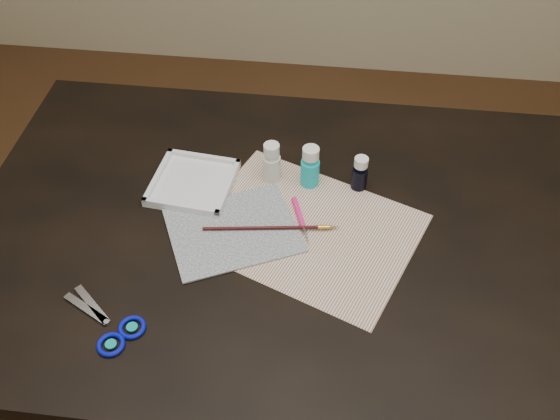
# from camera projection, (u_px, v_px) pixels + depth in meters

# --- Properties ---
(ground) EXTENTS (3.50, 3.50, 0.02)m
(ground) POSITION_uv_depth(u_px,v_px,m) (280.00, 401.00, 1.83)
(ground) COLOR #422614
(ground) RESTS_ON ground
(table) EXTENTS (1.30, 0.90, 0.75)m
(table) POSITION_uv_depth(u_px,v_px,m) (280.00, 328.00, 1.55)
(table) COLOR black
(table) RESTS_ON ground
(paper) EXTENTS (0.52, 0.46, 0.00)m
(paper) POSITION_uv_depth(u_px,v_px,m) (306.00, 230.00, 1.28)
(paper) COLOR silver
(paper) RESTS_ON table
(canvas) EXTENTS (0.32, 0.29, 0.00)m
(canvas) POSITION_uv_depth(u_px,v_px,m) (233.00, 230.00, 1.27)
(canvas) COLOR black
(canvas) RESTS_ON paper
(paint_bottle_white) EXTENTS (0.05, 0.05, 0.10)m
(paint_bottle_white) POSITION_uv_depth(u_px,v_px,m) (272.00, 162.00, 1.35)
(paint_bottle_white) COLOR silver
(paint_bottle_white) RESTS_ON table
(paint_bottle_cyan) EXTENTS (0.04, 0.04, 0.10)m
(paint_bottle_cyan) POSITION_uv_depth(u_px,v_px,m) (310.00, 166.00, 1.34)
(paint_bottle_cyan) COLOR #14BDC7
(paint_bottle_cyan) RESTS_ON table
(paint_bottle_navy) EXTENTS (0.03, 0.03, 0.08)m
(paint_bottle_navy) POSITION_uv_depth(u_px,v_px,m) (360.00, 173.00, 1.33)
(paint_bottle_navy) COLOR black
(paint_bottle_navy) RESTS_ON table
(paintbrush) EXTENTS (0.28, 0.05, 0.01)m
(paintbrush) POSITION_uv_depth(u_px,v_px,m) (272.00, 228.00, 1.27)
(paintbrush) COLOR black
(paintbrush) RESTS_ON canvas
(craft_knife) EXTENTS (0.05, 0.13, 0.01)m
(craft_knife) POSITION_uv_depth(u_px,v_px,m) (301.00, 221.00, 1.28)
(craft_knife) COLOR #F51D7B
(craft_knife) RESTS_ON paper
(scissors) EXTENTS (0.22, 0.18, 0.01)m
(scissors) POSITION_uv_depth(u_px,v_px,m) (97.00, 319.00, 1.12)
(scissors) COLOR silver
(scissors) RESTS_ON table
(palette_tray) EXTENTS (0.19, 0.19, 0.02)m
(palette_tray) POSITION_uv_depth(u_px,v_px,m) (193.00, 182.00, 1.36)
(palette_tray) COLOR white
(palette_tray) RESTS_ON table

